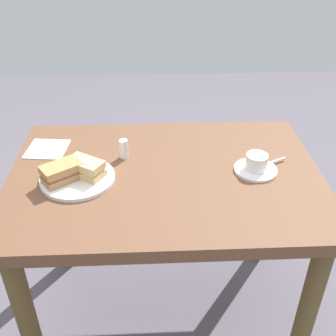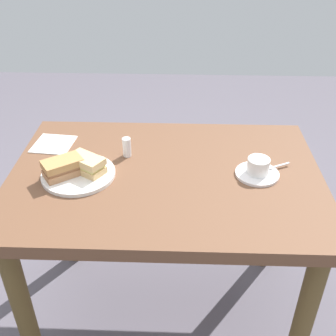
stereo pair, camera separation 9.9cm
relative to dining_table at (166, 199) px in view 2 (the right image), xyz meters
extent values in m
plane|color=#5E5863|center=(0.00, 0.00, -0.64)|extent=(6.00, 6.00, 0.00)
cube|color=brown|center=(0.00, 0.00, 0.09)|extent=(1.12, 0.78, 0.05)
cylinder|color=brown|center=(-0.49, -0.31, -0.29)|extent=(0.07, 0.07, 0.71)
cylinder|color=brown|center=(0.49, -0.31, -0.29)|extent=(0.07, 0.07, 0.71)
cylinder|color=brown|center=(-0.49, 0.31, -0.29)|extent=(0.07, 0.07, 0.71)
cylinder|color=brown|center=(0.49, 0.31, -0.29)|extent=(0.07, 0.07, 0.71)
cylinder|color=white|center=(0.31, 0.03, 0.12)|extent=(0.26, 0.26, 0.01)
cube|color=#DAB275|center=(0.28, 0.02, 0.14)|extent=(0.15, 0.13, 0.02)
cube|color=#D1C773|center=(0.28, 0.02, 0.16)|extent=(0.13, 0.12, 0.01)
cube|color=#DAB97C|center=(0.28, 0.02, 0.18)|extent=(0.15, 0.13, 0.02)
cube|color=#B27B52|center=(0.35, 0.04, 0.14)|extent=(0.15, 0.14, 0.03)
cube|color=#945E3D|center=(0.35, 0.04, 0.16)|extent=(0.14, 0.13, 0.01)
cube|color=#B5824C|center=(0.35, 0.04, 0.18)|extent=(0.15, 0.14, 0.03)
cylinder|color=white|center=(-0.33, 0.00, 0.12)|extent=(0.16, 0.16, 0.01)
cylinder|color=white|center=(-0.33, 0.00, 0.15)|extent=(0.08, 0.08, 0.06)
cylinder|color=#AA754E|center=(-0.33, 0.00, 0.18)|extent=(0.07, 0.07, 0.01)
torus|color=white|center=(-0.32, -0.05, 0.15)|extent=(0.01, 0.04, 0.04)
cube|color=silver|center=(-0.42, -0.05, 0.13)|extent=(0.07, 0.04, 0.00)
ellipsoid|color=silver|center=(-0.38, -0.03, 0.13)|extent=(0.03, 0.03, 0.01)
cube|color=white|center=(0.46, -0.19, 0.12)|extent=(0.17, 0.17, 0.00)
cylinder|color=silver|center=(0.15, -0.11, 0.15)|extent=(0.03, 0.03, 0.07)
camera|label=1|loc=(0.05, 1.22, 0.94)|focal=44.01mm
camera|label=2|loc=(-0.05, 1.22, 0.94)|focal=44.01mm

